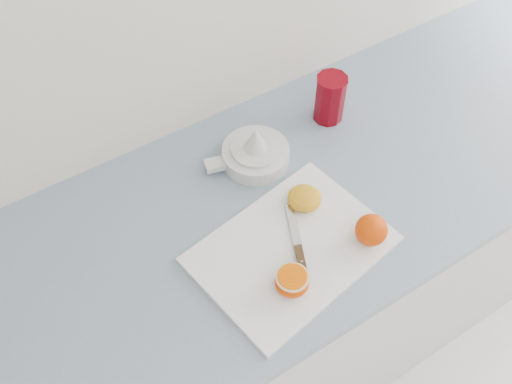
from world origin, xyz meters
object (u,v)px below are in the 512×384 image
counter (298,279)px  half_orange (292,281)px  cutting_board (291,249)px  red_tumbler (330,100)px  citrus_juicer (255,153)px

counter → half_orange: bearing=-133.0°
cutting_board → red_tumbler: bearing=42.8°
half_orange → citrus_juicer: size_ratio=0.34×
counter → citrus_juicer: size_ratio=12.90×
counter → red_tumbler: red_tumbler is taller
half_orange → red_tumbler: red_tumbler is taller
cutting_board → red_tumbler: 0.40m
citrus_juicer → red_tumbler: red_tumbler is taller
red_tumbler → cutting_board: bearing=-137.2°
counter → citrus_juicer: (-0.07, 0.12, 0.47)m
counter → citrus_juicer: citrus_juicer is taller
counter → cutting_board: bearing=-137.0°
counter → half_orange: half_orange is taller
cutting_board → citrus_juicer: 0.25m
half_orange → red_tumbler: (0.34, 0.34, 0.02)m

